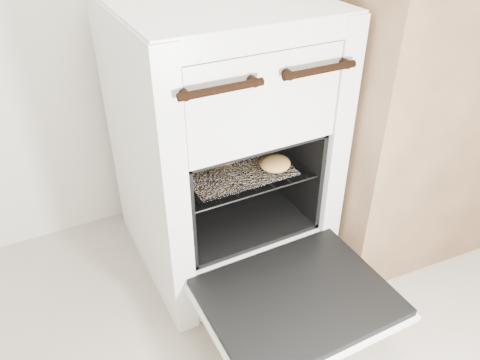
% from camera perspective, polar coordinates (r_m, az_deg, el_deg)
% --- Properties ---
extents(stove, '(0.55, 0.62, 0.85)m').
position_cam_1_polar(stove, '(1.47, -2.42, 4.08)').
color(stove, silver).
rests_on(stove, ground).
extents(oven_door, '(0.50, 0.39, 0.04)m').
position_cam_1_polar(oven_door, '(1.29, 7.01, -14.20)').
color(oven_door, black).
rests_on(oven_door, stove).
extents(oven_rack, '(0.40, 0.39, 0.01)m').
position_cam_1_polar(oven_rack, '(1.43, -1.36, 2.05)').
color(oven_rack, black).
rests_on(oven_rack, stove).
extents(foil_sheet, '(0.31, 0.28, 0.01)m').
position_cam_1_polar(foil_sheet, '(1.42, -1.03, 1.90)').
color(foil_sheet, silver).
rests_on(foil_sheet, oven_rack).
extents(baked_rolls, '(0.30, 0.28, 0.04)m').
position_cam_1_polar(baked_rolls, '(1.42, -1.07, 3.16)').
color(baked_rolls, tan).
rests_on(baked_rolls, foil_sheet).
extents(counter, '(0.99, 0.70, 0.95)m').
position_cam_1_polar(counter, '(1.81, 22.52, 9.45)').
color(counter, brown).
rests_on(counter, ground).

